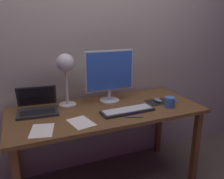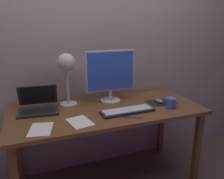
% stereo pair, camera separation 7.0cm
% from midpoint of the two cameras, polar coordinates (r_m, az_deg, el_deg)
% --- Properties ---
extents(back_wall, '(4.80, 0.06, 2.60)m').
position_cam_midpoint_polar(back_wall, '(2.19, -6.32, 12.63)').
color(back_wall, '#A8A099').
rests_on(back_wall, ground).
extents(desk, '(1.60, 0.70, 0.74)m').
position_cam_midpoint_polar(desk, '(1.97, -2.34, -6.94)').
color(desk, brown).
rests_on(desk, ground).
extents(monitor, '(0.45, 0.18, 0.47)m').
position_cam_midpoint_polar(monitor, '(2.05, -1.63, 3.93)').
color(monitor, silver).
rests_on(monitor, desk).
extents(keyboard_main, '(0.44, 0.15, 0.03)m').
position_cam_midpoint_polar(keyboard_main, '(1.88, 2.82, -5.23)').
color(keyboard_main, '#28282B').
rests_on(keyboard_main, desk).
extents(laptop, '(0.34, 0.30, 0.20)m').
position_cam_midpoint_polar(laptop, '(1.98, -18.96, -3.55)').
color(laptop, '#28282B').
rests_on(laptop, desk).
extents(desk_lamp, '(0.15, 0.15, 0.45)m').
position_cam_midpoint_polar(desk_lamp, '(1.97, -12.41, 5.30)').
color(desk_lamp, beige).
rests_on(desk_lamp, desk).
extents(mousepad, '(0.20, 0.16, 0.00)m').
position_cam_midpoint_polar(mousepad, '(2.13, 10.33, -3.02)').
color(mousepad, black).
rests_on(mousepad, desk).
extents(mouse, '(0.06, 0.10, 0.03)m').
position_cam_midpoint_polar(mouse, '(2.12, 10.34, -2.61)').
color(mouse, slate).
rests_on(mouse, mousepad).
extents(coffee_mug, '(0.12, 0.08, 0.09)m').
position_cam_midpoint_polar(coffee_mug, '(2.02, 13.18, -3.06)').
color(coffee_mug, '#3F72CC').
rests_on(coffee_mug, desk).
extents(paper_sheet_near_mouse, '(0.19, 0.24, 0.00)m').
position_cam_midpoint_polar(paper_sheet_near_mouse, '(1.66, -18.11, -9.62)').
color(paper_sheet_near_mouse, white).
rests_on(paper_sheet_near_mouse, desk).
extents(paper_sheet_by_keyboard, '(0.19, 0.24, 0.00)m').
position_cam_midpoint_polar(paper_sheet_by_keyboard, '(1.71, -8.84, -8.04)').
color(paper_sheet_by_keyboard, white).
rests_on(paper_sheet_by_keyboard, desk).
extents(pen, '(0.13, 0.07, 0.01)m').
position_cam_midpoint_polar(pen, '(1.77, 4.24, -6.87)').
color(pen, '#2633A5').
rests_on(pen, desk).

